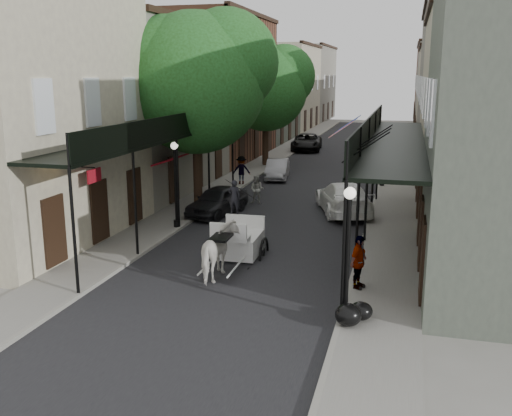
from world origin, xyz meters
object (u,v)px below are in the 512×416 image
Objects in this scene: pedestrian_walking at (257,189)px; car_left_far at (307,142)px; car_right_far at (368,156)px; pedestrian_sidewalk_right at (359,262)px; lamppost_right_far at (383,153)px; lamppost_left at (176,183)px; tree_far at (271,85)px; lamppost_right_near at (348,254)px; carriage at (242,223)px; car_left_mid at (277,169)px; pedestrian_sidewalk_left at (241,170)px; tree_near at (205,77)px; car_right_near at (344,198)px; horse at (220,252)px; car_left_near at (217,201)px.

pedestrian_walking is 21.85m from car_left_far.
pedestrian_sidewalk_right is at bearing 71.54° from car_right_far.
lamppost_left is at bearing -124.35° from lamppost_right_far.
tree_far is 2.32× the size of lamppost_right_near.
car_left_far is (1.03, 9.44, -5.09)m from tree_far.
car_left_far is at bearing 94.35° from pedestrian_walking.
lamppost_right_far is 2.19× the size of pedestrian_sidewalk_right.
lamppost_left is 27.66m from car_left_far.
carriage is at bearing -90.13° from car_left_far.
lamppost_left is 13.36m from car_left_mid.
tree_near is at bearing 69.72° from pedestrian_sidewalk_left.
pedestrian_sidewalk_right is (0.10, -17.37, -1.08)m from lamppost_right_far.
car_left_mid is at bearing 40.51° from pedestrian_sidewalk_right.
car_right_near is at bearing 66.21° from carriage.
pedestrian_sidewalk_right is at bearing 177.48° from horse.
lamppost_right_near is 20.00m from lamppost_right_far.
lamppost_left is 1.73× the size of horse.
horse is 0.53× the size of car_left_near.
pedestrian_walking is at bearing 95.39° from pedestrian_sidewalk_left.
lamppost_right_far is at bearing -105.90° from horse.
tree_far reaches higher than car_left_mid.
car_left_mid is at bearing 34.49° from car_right_far.
lamppost_right_far reaches higher than pedestrian_walking.
pedestrian_sidewalk_left is (0.05, -7.81, -4.87)m from tree_far.
tree_near reaches higher than carriage.
pedestrian_walking is at bearing 49.43° from pedestrian_sidewalk_right.
car_left_near is at bearing 50.13° from car_right_far.
tree_far reaches higher than carriage.
car_right_near is 1.41× the size of car_right_far.
pedestrian_sidewalk_right is at bearing 97.78° from pedestrian_sidewalk_left.
tree_far is 25.49m from pedestrian_sidewalk_right.
lamppost_left is at bearing 144.65° from carriage.
car_right_near is (2.93, 10.16, -0.14)m from horse.
car_left_far is at bearing -92.71° from car_right_near.
lamppost_left is (0.15, -18.18, -3.79)m from tree_far.
car_left_mid is (-0.60, 7.40, -0.13)m from pedestrian_walking.
tree_far is at bearing 99.01° from carriage.
tree_far is 7.39m from car_left_mid.
pedestrian_sidewalk_right is at bearing 81.83° from car_right_near.
pedestrian_walking is 15.92m from car_right_far.
carriage is 23.70m from car_right_far.
tree_near reaches higher than pedestrian_walking.
tree_near is 4.50× the size of horse.
tree_far is 24.30m from horse.
car_left_near is 24.62m from car_left_far.
car_right_near is at bearing 96.65° from lamppost_right_near.
pedestrian_sidewalk_left is 0.32× the size of car_right_near.
car_right_far is at bearing 68.04° from tree_near.
tree_near is 10.87m from car_left_mid.
horse is at bearing -54.57° from lamppost_left.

